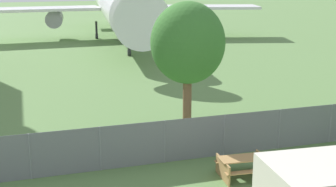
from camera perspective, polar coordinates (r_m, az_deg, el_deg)
name	(u,v)px	position (r m, az deg, el deg)	size (l,w,h in m)	color
perimeter_fence	(165,142)	(18.46, -0.42, -5.89)	(56.07, 0.07, 1.75)	slate
airplane	(118,4)	(52.64, -6.07, 10.84)	(32.78, 41.00, 12.21)	white
picnic_bench_open_grass	(244,165)	(17.57, 9.20, -8.57)	(1.90, 1.52, 0.76)	#A37A47
tree_left_of_cabin	(188,44)	(20.30, 2.43, 6.10)	(3.24, 3.24, 6.16)	brown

